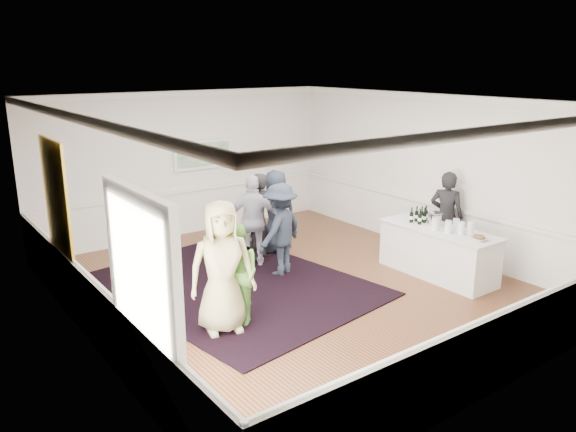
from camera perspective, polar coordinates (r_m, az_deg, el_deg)
floor at (r=9.87m, az=0.58°, el=-7.21°), size 8.00×8.00×0.00m
ceiling at (r=9.13m, az=0.63°, el=11.66°), size 7.00×8.00×0.02m
wall_left at (r=7.87m, az=-20.27°, el=-1.81°), size 0.02×8.00×3.20m
wall_right at (r=11.76m, az=14.42°, el=4.17°), size 0.02×8.00×3.20m
wall_back at (r=12.74m, az=-10.29°, el=5.25°), size 7.00×0.02×3.20m
wall_front at (r=6.75m, az=21.48°, el=-4.74°), size 7.00×0.02×3.20m
wainscoting at (r=9.69m, az=0.59°, el=-4.48°), size 7.00×8.00×1.00m
mirror at (r=9.05m, az=-22.45°, el=1.47°), size 0.05×1.25×1.85m
doorway at (r=6.23m, az=-14.60°, el=-7.61°), size 0.10×1.78×2.56m
landscape_painting at (r=12.84m, az=-8.61°, el=6.22°), size 1.44×0.06×0.66m
area_rug at (r=9.99m, az=-5.40°, el=-6.94°), size 4.23×5.17×0.02m
serving_table at (r=10.60m, az=14.99°, el=-3.53°), size 0.84×2.22×0.90m
bartender at (r=11.29m, az=15.77°, el=-0.07°), size 0.64×0.77×1.79m
guest_tan at (r=8.06m, az=-6.74°, el=-5.20°), size 1.09×0.85×1.95m
guest_green at (r=8.35m, az=-5.21°, el=-5.94°), size 0.67×0.81×1.54m
guest_lilac at (r=10.64m, az=-3.49°, el=-0.51°), size 1.10×0.94×1.77m
guest_dark_a at (r=10.19m, az=-0.80°, el=-1.38°), size 1.25×0.96×1.71m
guest_dark_b at (r=10.91m, az=-3.11°, el=-0.15°), size 0.75×0.65×1.74m
guest_navy at (r=11.42m, az=-1.24°, el=0.47°), size 0.95×0.74×1.70m
wine_bottles at (r=10.74m, az=13.27°, el=0.19°), size 0.39×0.25×0.31m
juice_pitchers at (r=10.24m, az=16.52°, el=-0.99°), size 0.41×0.64×0.24m
ice_bucket at (r=10.60m, az=14.69°, el=-0.34°), size 0.26×0.26×0.25m
nut_bowl at (r=9.96m, az=18.82°, el=-2.15°), size 0.27×0.27×0.08m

